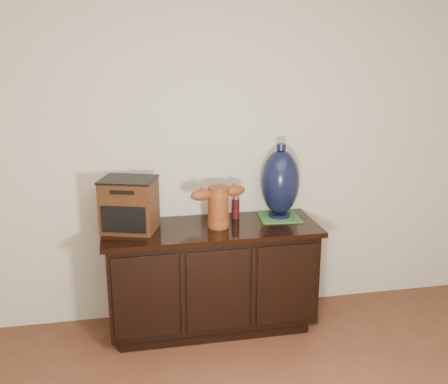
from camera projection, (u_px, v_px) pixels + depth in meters
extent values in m
plane|color=beige|center=(204.00, 140.00, 3.65)|extent=(4.50, 0.00, 4.50)
cube|color=black|center=(212.00, 321.00, 3.74)|extent=(1.29, 0.45, 0.08)
cube|color=black|center=(211.00, 275.00, 3.64)|extent=(1.40, 0.50, 0.64)
cube|color=black|center=(211.00, 229.00, 3.55)|extent=(1.46, 0.56, 0.03)
cube|color=black|center=(146.00, 297.00, 3.31)|extent=(0.41, 0.01, 0.56)
cube|color=black|center=(218.00, 291.00, 3.40)|extent=(0.41, 0.01, 0.56)
cube|color=black|center=(287.00, 285.00, 3.49)|extent=(0.41, 0.01, 0.56)
cylinder|color=brown|center=(218.00, 207.00, 3.50)|extent=(0.17, 0.17, 0.28)
cylinder|color=#471F0D|center=(218.00, 222.00, 3.53)|extent=(0.18, 0.18, 0.03)
cylinder|color=#471F0D|center=(218.00, 194.00, 3.47)|extent=(0.18, 0.18, 0.03)
ellipsoid|color=brown|center=(201.00, 195.00, 3.42)|extent=(0.16, 0.11, 0.07)
ellipsoid|color=brown|center=(235.00, 191.00, 3.52)|extent=(0.16, 0.11, 0.07)
cube|color=#3A1F0E|center=(129.00, 205.00, 3.44)|extent=(0.41, 0.36, 0.34)
cube|color=black|center=(123.00, 220.00, 3.32)|extent=(0.28, 0.10, 0.17)
cube|color=black|center=(128.00, 179.00, 3.39)|extent=(0.42, 0.38, 0.01)
cube|color=#31662E|center=(279.00, 217.00, 3.73)|extent=(0.31, 0.31, 0.01)
cylinder|color=black|center=(279.00, 215.00, 3.73)|extent=(0.15, 0.15, 0.02)
ellipsoid|color=black|center=(280.00, 182.00, 3.66)|extent=(0.29, 0.29, 0.46)
cylinder|color=black|center=(281.00, 147.00, 3.59)|extent=(0.06, 0.06, 0.04)
cylinder|color=#550E12|center=(236.00, 209.00, 3.70)|extent=(0.06, 0.06, 0.14)
cylinder|color=silver|center=(236.00, 197.00, 3.68)|extent=(0.05, 0.05, 0.02)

